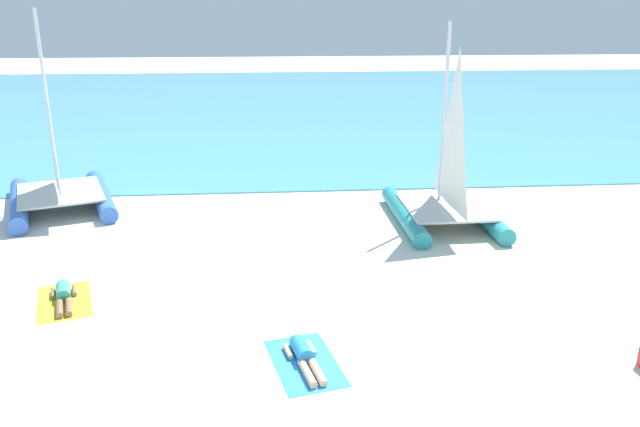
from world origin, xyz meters
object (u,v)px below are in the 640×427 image
(towel_right, at_px, (305,363))
(sunbather_right, at_px, (304,355))
(towel_left, at_px, (64,301))
(sailboat_teal, at_px, (445,196))
(sunbather_left, at_px, (64,295))
(sailboat_blue, at_px, (58,181))

(towel_right, relative_size, sunbather_right, 1.22)
(towel_left, bearing_deg, sailboat_teal, 24.48)
(sunbather_left, bearing_deg, sailboat_blue, 89.78)
(sailboat_teal, relative_size, towel_right, 2.99)
(sunbather_left, xyz_separation_m, sunbather_right, (5.07, -2.86, 0.00))
(towel_right, bearing_deg, sailboat_teal, 58.03)
(towel_right, bearing_deg, towel_left, 150.55)
(sailboat_teal, height_order, towel_right, sailboat_teal)
(towel_right, xyz_separation_m, sunbather_right, (-0.01, 0.07, 0.13))
(sailboat_blue, distance_m, sunbather_left, 6.95)
(towel_left, bearing_deg, sunbather_right, -28.96)
(towel_right, height_order, sunbather_right, sunbather_right)
(sailboat_teal, bearing_deg, towel_right, -122.88)
(towel_left, xyz_separation_m, sunbather_left, (-0.02, 0.06, 0.13))
(sunbather_left, height_order, towel_right, sunbather_left)
(sailboat_teal, distance_m, towel_left, 10.54)
(towel_left, distance_m, sunbather_left, 0.14)
(sailboat_teal, distance_m, sunbather_right, 8.49)
(towel_left, bearing_deg, sailboat_blue, 107.17)
(sunbather_left, relative_size, sunbather_right, 0.99)
(sunbather_left, distance_m, towel_right, 5.86)
(sailboat_teal, height_order, sunbather_left, sailboat_teal)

